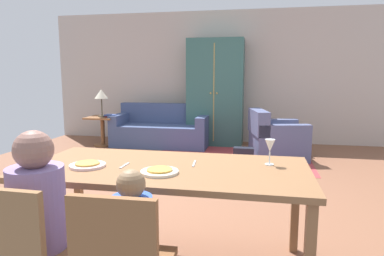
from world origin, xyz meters
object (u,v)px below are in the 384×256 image
Objects in this scene: wine_glass at (270,147)px; handbag at (244,156)px; dining_chair_man at (23,253)px; plate_near_man at (88,165)px; armchair at (275,139)px; side_table at (103,127)px; armoire at (216,92)px; table_lamp at (101,95)px; book_lower at (112,116)px; plate_near_child at (160,172)px; book_upper at (111,115)px; dining_table at (167,175)px; couch at (162,130)px; person_man at (44,234)px.

wine_glass is 0.58× the size of handbag.
wine_glass is 1.66m from dining_chair_man.
wine_glass is at bearing 13.43° from plate_near_man.
side_table is (-3.32, 0.41, 0.06)m from armchair.
wine_glass is 0.09× the size of armoire.
dining_chair_man is 5.22m from table_lamp.
table_lamp is (-1.87, 4.84, 0.52)m from dining_chair_man.
table_lamp is (-1.88, 4.13, 0.24)m from plate_near_man.
book_lower is at bearing -2.63° from side_table.
book_lower is 2.80m from handbag.
armchair is at bearing 76.59° from plate_near_child.
table_lamp is (-2.18, -0.61, -0.04)m from armoire.
armoire is 2.12m from book_upper.
armchair is 3.15m from book_upper.
book_lower is at bearing 118.90° from dining_table.
couch is (-1.27, 4.45, -0.47)m from plate_near_child.
armchair reaches higher than book_lower.
person_man is 5.03m from side_table.
dining_table is at bearing 90.00° from plate_near_child.
person_man reaches higher than couch.
person_man is at bearing -108.75° from armchair.
table_lamp reaches higher than dining_table.
person_man is 1.09× the size of armchair.
couch is 1.83× the size of armchair.
book_upper is at bearing 118.15° from plate_near_child.
wine_glass is at bearing -93.15° from armchair.
wine_glass is 4.79m from book_upper.
dining_table is 4.70m from table_lamp.
wine_glass reaches higher than couch.
handbag is (0.40, 3.11, -0.56)m from dining_table.
table_lamp is at bearing 165.67° from book_upper.
handbag is (2.82, -0.90, -0.88)m from table_lamp.
plate_near_child is at bearing -96.99° from handbag.
plate_near_man is 0.13× the size of couch.
handbag is (0.95, 3.94, -0.36)m from dining_chair_man.
wine_glass is 3.47m from armchair.
plate_near_child is 0.24× the size of armchair.
wine_glass is (0.71, 0.36, 0.12)m from plate_near_child.
dining_table is 4.54m from book_upper.
plate_near_child is 0.13× the size of couch.
armoire reaches higher than plate_near_man.
dining_table is 4.64m from armoire.
book_lower is at bearing -164.01° from couch.
couch is 8.51× the size of book_lower.
plate_near_child is 4.86m from side_table.
book_upper is (-0.00, -0.04, 0.03)m from book_lower.
armchair reaches higher than book_upper.
person_man reaches higher than armchair.
dining_table is 7.92× the size of plate_near_child.
armoire reaches higher than wine_glass.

